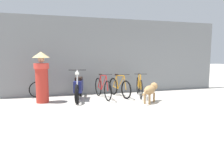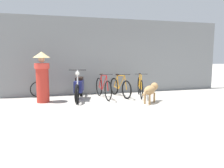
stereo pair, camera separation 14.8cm
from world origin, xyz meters
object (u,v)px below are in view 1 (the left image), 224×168
(motorcycle, at_px, (79,87))
(person_in_robes, at_px, (42,75))
(spare_tire_left, at_px, (37,90))
(bicycle_1, at_px, (119,87))
(bicycle_2, at_px, (139,87))
(stray_dog, at_px, (151,90))
(bicycle_0, at_px, (103,88))

(motorcycle, height_order, person_in_robes, person_in_robes)
(person_in_robes, relative_size, spare_tire_left, 2.78)
(person_in_robes, bearing_deg, spare_tire_left, -64.69)
(bicycle_1, distance_m, bicycle_2, 0.77)
(motorcycle, xyz_separation_m, stray_dog, (2.25, -1.19, -0.01))
(motorcycle, xyz_separation_m, person_in_robes, (-1.24, -0.14, 0.48))
(bicycle_1, xyz_separation_m, bicycle_2, (0.75, -0.18, 0.02))
(motorcycle, height_order, stray_dog, motorcycle)
(person_in_robes, distance_m, spare_tire_left, 1.19)
(bicycle_0, relative_size, spare_tire_left, 2.91)
(spare_tire_left, bearing_deg, motorcycle, -30.59)
(bicycle_0, distance_m, motorcycle, 0.90)
(motorcycle, relative_size, stray_dog, 2.08)
(bicycle_1, height_order, stray_dog, bicycle_1)
(stray_dog, bearing_deg, bicycle_0, 96.39)
(motorcycle, distance_m, spare_tire_left, 1.68)
(bicycle_2, bearing_deg, person_in_robes, -71.14)
(bicycle_0, relative_size, stray_dog, 1.90)
(bicycle_2, xyz_separation_m, person_in_robes, (-3.58, -0.08, 0.55))
(stray_dog, xyz_separation_m, person_in_robes, (-3.49, 1.06, 0.49))
(motorcycle, xyz_separation_m, spare_tire_left, (-1.44, 0.85, -0.14))
(stray_dog, distance_m, spare_tire_left, 4.22)
(bicycle_1, xyz_separation_m, spare_tire_left, (-3.03, 0.73, -0.06))
(stray_dog, distance_m, person_in_robes, 3.68)
(bicycle_0, distance_m, stray_dog, 1.81)
(motorcycle, relative_size, spare_tire_left, 3.19)
(stray_dog, bearing_deg, person_in_robes, 121.33)
(bicycle_0, bearing_deg, spare_tire_left, -114.55)
(bicycle_1, bearing_deg, person_in_robes, -95.03)
(spare_tire_left, bearing_deg, bicycle_2, -13.47)
(bicycle_2, xyz_separation_m, stray_dog, (-0.09, -1.14, 0.06))
(person_in_robes, height_order, spare_tire_left, person_in_robes)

